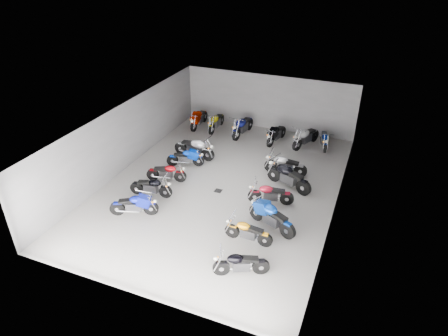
{
  "coord_description": "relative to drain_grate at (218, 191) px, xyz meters",
  "views": [
    {
      "loc": [
        5.86,
        -14.26,
        9.67
      ],
      "look_at": [
        0.12,
        -0.12,
        1.0
      ],
      "focal_mm": 32.0,
      "sensor_mm": 36.0,
      "label": 1
    }
  ],
  "objects": [
    {
      "name": "motorcycle_right_c",
      "position": [
        2.9,
        -1.67,
        0.53
      ],
      "size": [
        2.09,
        1.06,
        0.98
      ],
      "rotation": [
        0.0,
        0.0,
        1.14
      ],
      "color": "black",
      "rests_on": "ground"
    },
    {
      "name": "motorcycle_right_d",
      "position": [
        2.4,
        -0.06,
        0.46
      ],
      "size": [
        1.91,
        0.63,
        0.86
      ],
      "rotation": [
        0.0,
        0.0,
        1.83
      ],
      "color": "black",
      "rests_on": "ground"
    },
    {
      "name": "motorcycle_right_f",
      "position": [
        2.36,
        2.56,
        0.49
      ],
      "size": [
        2.05,
        0.42,
        0.9
      ],
      "rotation": [
        0.0,
        0.0,
        1.62
      ],
      "color": "black",
      "rests_on": "ground"
    },
    {
      "name": "wall_back",
      "position": [
        0.0,
        7.5,
        1.59
      ],
      "size": [
        10.0,
        0.1,
        3.2
      ],
      "primitive_type": "cube",
      "color": "slate",
      "rests_on": "ground"
    },
    {
      "name": "motorcycle_back_c",
      "position": [
        -1.0,
        5.96,
        0.56
      ],
      "size": [
        0.54,
        2.36,
        1.04
      ],
      "rotation": [
        0.0,
        0.0,
        3.03
      ],
      "color": "black",
      "rests_on": "ground"
    },
    {
      "name": "motorcycle_left_c",
      "position": [
        -2.53,
        -1.43,
        0.45
      ],
      "size": [
        1.91,
        0.48,
        0.84
      ],
      "rotation": [
        0.0,
        0.0,
        -1.42
      ],
      "color": "black",
      "rests_on": "ground"
    },
    {
      "name": "motorcycle_left_b",
      "position": [
        -2.43,
        -2.89,
        0.47
      ],
      "size": [
        1.87,
        0.87,
        0.87
      ],
      "rotation": [
        0.0,
        0.0,
        -1.18
      ],
      "color": "black",
      "rests_on": "ground"
    },
    {
      "name": "motorcycle_right_e",
      "position": [
        2.77,
        1.46,
        0.56
      ],
      "size": [
        2.22,
        1.05,
        1.03
      ],
      "rotation": [
        0.0,
        0.0,
        1.17
      ],
      "color": "black",
      "rests_on": "ground"
    },
    {
      "name": "motorcycle_back_a",
      "position": [
        -3.83,
        6.12,
        0.52
      ],
      "size": [
        0.44,
        2.21,
        0.97
      ],
      "rotation": [
        0.0,
        0.0,
        3.17
      ],
      "color": "black",
      "rests_on": "ground"
    },
    {
      "name": "drain_grate",
      "position": [
        0.0,
        0.0,
        0.0
      ],
      "size": [
        0.32,
        0.32,
        0.01
      ],
      "primitive_type": "cube",
      "color": "black",
      "rests_on": "ground"
    },
    {
      "name": "motorcycle_back_e",
      "position": [
        2.62,
        5.92,
        0.54
      ],
      "size": [
        1.01,
        2.14,
        0.99
      ],
      "rotation": [
        0.0,
        0.0,
        2.75
      ],
      "color": "black",
      "rests_on": "ground"
    },
    {
      "name": "ceiling",
      "position": [
        0.0,
        0.5,
        3.21
      ],
      "size": [
        10.0,
        14.0,
        0.04
      ],
      "primitive_type": "cube",
      "color": "black",
      "rests_on": "wall_back"
    },
    {
      "name": "motorcycle_right_b",
      "position": [
        2.34,
        -2.75,
        0.44
      ],
      "size": [
        1.85,
        0.37,
        0.81
      ],
      "rotation": [
        0.0,
        0.0,
        1.55
      ],
      "color": "black",
      "rests_on": "ground"
    },
    {
      "name": "wall_right",
      "position": [
        5.0,
        0.5,
        1.59
      ],
      "size": [
        0.1,
        14.0,
        3.2
      ],
      "primitive_type": "cube",
      "color": "slate",
      "rests_on": "ground"
    },
    {
      "name": "motorcycle_back_f",
      "position": [
        3.59,
        6.17,
        0.45
      ],
      "size": [
        0.59,
        1.88,
        0.84
      ],
      "rotation": [
        0.0,
        0.0,
        3.38
      ],
      "color": "black",
      "rests_on": "ground"
    },
    {
      "name": "wall_left",
      "position": [
        -5.0,
        0.5,
        1.59
      ],
      "size": [
        0.1,
        14.0,
        3.2
      ],
      "primitive_type": "cube",
      "color": "slate",
      "rests_on": "ground"
    },
    {
      "name": "motorcycle_back_d",
      "position": [
        1.03,
        5.78,
        0.49
      ],
      "size": [
        0.58,
        2.07,
        0.92
      ],
      "rotation": [
        0.0,
        0.0,
        2.95
      ],
      "color": "black",
      "rests_on": "ground"
    },
    {
      "name": "ground",
      "position": [
        0.0,
        0.5,
        -0.01
      ],
      "size": [
        14.0,
        14.0,
        0.0
      ],
      "primitive_type": "plane",
      "color": "gray",
      "rests_on": "ground"
    },
    {
      "name": "motorcycle_left_e",
      "position": [
        -2.36,
        1.53,
        0.44
      ],
      "size": [
        1.78,
        0.77,
        0.82
      ],
      "rotation": [
        0.0,
        0.0,
        -1.21
      ],
      "color": "black",
      "rests_on": "ground"
    },
    {
      "name": "motorcycle_left_d",
      "position": [
        -2.52,
        -0.09,
        0.44
      ],
      "size": [
        1.84,
        0.6,
        0.82
      ],
      "rotation": [
        0.0,
        0.0,
        -1.32
      ],
      "color": "black",
      "rests_on": "ground"
    },
    {
      "name": "motorcycle_back_b",
      "position": [
        -2.69,
        6.1,
        0.5
      ],
      "size": [
        0.42,
        2.13,
        0.94
      ],
      "rotation": [
        0.0,
        0.0,
        3.16
      ],
      "color": "black",
      "rests_on": "ground"
    },
    {
      "name": "motorcycle_right_a",
      "position": [
        2.66,
        -4.43,
        0.45
      ],
      "size": [
        1.78,
        0.92,
        0.84
      ],
      "rotation": [
        0.0,
        0.0,
        2.01
      ],
      "color": "black",
      "rests_on": "ground"
    },
    {
      "name": "motorcycle_left_f",
      "position": [
        -2.33,
        2.47,
        0.54
      ],
      "size": [
        2.28,
        0.5,
        1.0
      ],
      "rotation": [
        0.0,
        0.0,
        -1.65
      ],
      "color": "black",
      "rests_on": "ground"
    }
  ]
}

